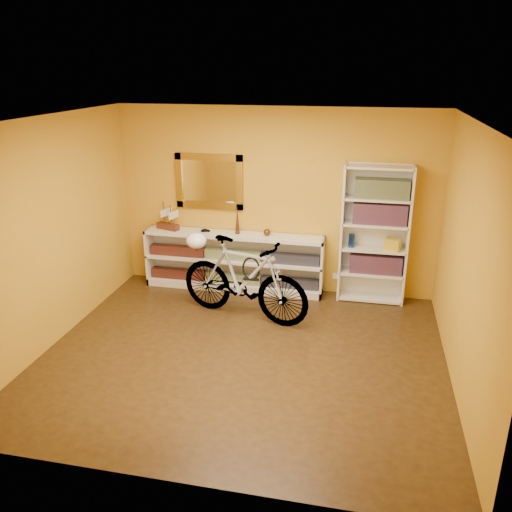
% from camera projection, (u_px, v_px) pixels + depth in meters
% --- Properties ---
extents(floor, '(4.50, 4.00, 0.01)m').
position_uv_depth(floor, '(243.00, 355.00, 5.98)').
color(floor, '#2F1E0D').
rests_on(floor, ground).
extents(ceiling, '(4.50, 4.00, 0.01)m').
position_uv_depth(ceiling, '(241.00, 120.00, 5.08)').
color(ceiling, silver).
rests_on(ceiling, ground).
extents(back_wall, '(4.50, 0.01, 2.60)m').
position_uv_depth(back_wall, '(275.00, 202.00, 7.37)').
color(back_wall, '#C38D1D').
rests_on(back_wall, ground).
extents(left_wall, '(0.01, 4.00, 2.60)m').
position_uv_depth(left_wall, '(50.00, 234.00, 5.97)').
color(left_wall, '#C38D1D').
rests_on(left_wall, ground).
extents(right_wall, '(0.01, 4.00, 2.60)m').
position_uv_depth(right_wall, '(468.00, 263.00, 5.09)').
color(right_wall, '#C38D1D').
rests_on(right_wall, ground).
extents(gilt_mirror, '(0.98, 0.06, 0.78)m').
position_uv_depth(gilt_mirror, '(209.00, 182.00, 7.44)').
color(gilt_mirror, olive).
rests_on(gilt_mirror, back_wall).
extents(wall_socket, '(0.09, 0.02, 0.09)m').
position_uv_depth(wall_socket, '(336.00, 276.00, 7.54)').
color(wall_socket, silver).
rests_on(wall_socket, back_wall).
extents(console_unit, '(2.60, 0.35, 0.85)m').
position_uv_depth(console_unit, '(233.00, 261.00, 7.61)').
color(console_unit, silver).
rests_on(console_unit, floor).
extents(cd_row_lower, '(2.50, 0.13, 0.14)m').
position_uv_depth(cd_row_lower, '(233.00, 278.00, 7.68)').
color(cd_row_lower, black).
rests_on(cd_row_lower, console_unit).
extents(cd_row_upper, '(2.50, 0.13, 0.14)m').
position_uv_depth(cd_row_upper, '(233.00, 255.00, 7.56)').
color(cd_row_upper, navy).
rests_on(cd_row_upper, console_unit).
extents(model_ship, '(0.37, 0.23, 0.41)m').
position_uv_depth(model_ship, '(167.00, 216.00, 7.59)').
color(model_ship, '#421E12').
rests_on(model_ship, console_unit).
extents(toy_car, '(0.00, 0.01, 0.00)m').
position_uv_depth(toy_car, '(206.00, 232.00, 7.54)').
color(toy_car, black).
rests_on(toy_car, console_unit).
extents(bronze_ornament, '(0.07, 0.07, 0.39)m').
position_uv_depth(bronze_ornament, '(237.00, 220.00, 7.38)').
color(bronze_ornament, '#502C1B').
rests_on(bronze_ornament, console_unit).
extents(decorative_orb, '(0.10, 0.10, 0.10)m').
position_uv_depth(decorative_orb, '(267.00, 232.00, 7.35)').
color(decorative_orb, '#502C1B').
rests_on(decorative_orb, console_unit).
extents(bookcase, '(0.90, 0.30, 1.90)m').
position_uv_depth(bookcase, '(374.00, 235.00, 7.07)').
color(bookcase, silver).
rests_on(bookcase, floor).
extents(book_row_a, '(0.70, 0.22, 0.26)m').
position_uv_depth(book_row_a, '(376.00, 263.00, 7.20)').
color(book_row_a, maroon).
rests_on(book_row_a, bookcase).
extents(book_row_b, '(0.70, 0.22, 0.28)m').
position_uv_depth(book_row_b, '(380.00, 213.00, 6.96)').
color(book_row_b, maroon).
rests_on(book_row_b, bookcase).
extents(book_row_c, '(0.70, 0.22, 0.25)m').
position_uv_depth(book_row_c, '(382.00, 189.00, 6.84)').
color(book_row_c, navy).
rests_on(book_row_c, bookcase).
extents(travel_mug, '(0.08, 0.08, 0.19)m').
position_uv_depth(travel_mug, '(352.00, 240.00, 7.14)').
color(travel_mug, '#153896').
rests_on(travel_mug, bookcase).
extents(red_tin, '(0.19, 0.19, 0.19)m').
position_uv_depth(red_tin, '(362.00, 189.00, 6.93)').
color(red_tin, maroon).
rests_on(red_tin, bookcase).
extents(yellow_bag, '(0.24, 0.20, 0.16)m').
position_uv_depth(yellow_bag, '(393.00, 245.00, 7.02)').
color(yellow_bag, gold).
rests_on(yellow_bag, bookcase).
extents(bicycle, '(0.93, 1.89, 1.08)m').
position_uv_depth(bicycle, '(244.00, 279.00, 6.69)').
color(bicycle, silver).
rests_on(bicycle, floor).
extents(helmet, '(0.27, 0.26, 0.20)m').
position_uv_depth(helmet, '(196.00, 241.00, 6.85)').
color(helmet, white).
rests_on(helmet, bicycle).
extents(u_lock, '(0.23, 0.02, 0.23)m').
position_uv_depth(u_lock, '(251.00, 269.00, 6.59)').
color(u_lock, black).
rests_on(u_lock, bicycle).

